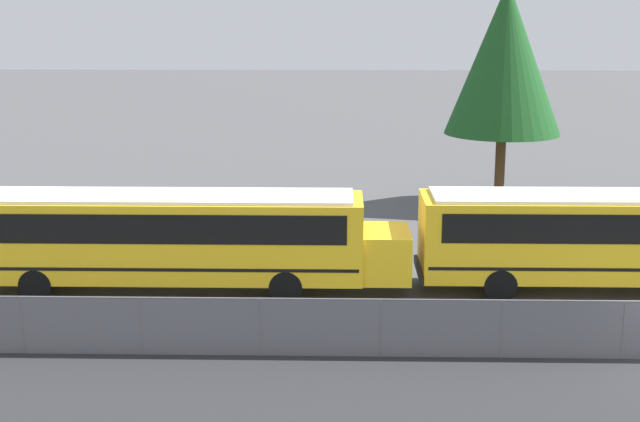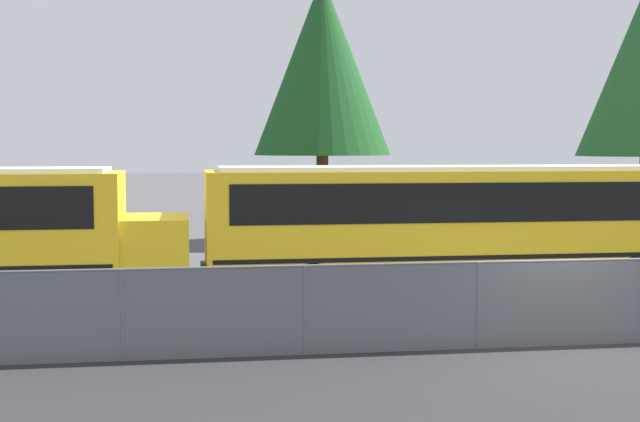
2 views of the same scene
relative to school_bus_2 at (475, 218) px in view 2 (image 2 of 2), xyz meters
The scene contains 4 objects.
ground_plane 5.85m from the school_bus_2, 92.47° to the right, with size 200.00×200.00×0.00m, color #4C4C4F.
fence 5.65m from the school_bus_2, 92.47° to the right, with size 82.29×0.07×1.55m.
school_bus_2 is the anchor object (origin of this frame).
tree_2 13.11m from the school_bus_2, 98.59° to the left, with size 5.03×5.03×9.73m.
Camera 2 is at (-6.53, -14.82, 3.58)m, focal length 50.00 mm.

